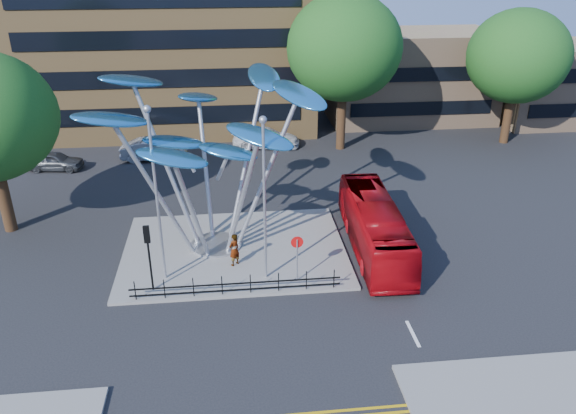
{
  "coord_description": "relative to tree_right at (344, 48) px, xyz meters",
  "views": [
    {
      "loc": [
        -1.01,
        -20.85,
        15.37
      ],
      "look_at": [
        1.72,
        4.0,
        3.49
      ],
      "focal_mm": 35.0,
      "sensor_mm": 36.0,
      "label": 1
    }
  ],
  "objects": [
    {
      "name": "parked_car_left",
      "position": [
        -21.91,
        -2.38,
        -7.34
      ],
      "size": [
        4.27,
        2.17,
        1.39
      ],
      "primitive_type": "imported",
      "rotation": [
        0.0,
        0.0,
        1.44
      ],
      "color": "#3F4247",
      "rests_on": "ground"
    },
    {
      "name": "traffic_light_island",
      "position": [
        -13.0,
        -19.5,
        -5.42
      ],
      "size": [
        0.28,
        0.18,
        3.42
      ],
      "color": "black",
      "rests_on": "traffic_island"
    },
    {
      "name": "ground",
      "position": [
        -8.0,
        -22.0,
        -8.04
      ],
      "size": [
        120.0,
        120.0,
        0.0
      ],
      "primitive_type": "plane",
      "color": "black",
      "rests_on": "ground"
    },
    {
      "name": "no_entry_sign_island",
      "position": [
        -6.0,
        -19.48,
        -6.22
      ],
      "size": [
        0.6,
        0.1,
        2.45
      ],
      "color": "#9EA0A5",
      "rests_on": "traffic_island"
    },
    {
      "name": "traffic_island",
      "position": [
        -9.0,
        -16.0,
        -7.96
      ],
      "size": [
        12.0,
        9.0,
        0.15
      ],
      "primitive_type": "cube",
      "color": "slate",
      "rests_on": "ground"
    },
    {
      "name": "tree_far",
      "position": [
        14.0,
        0.0,
        -0.93
      ],
      "size": [
        8.0,
        8.0,
        10.81
      ],
      "color": "black",
      "rests_on": "ground"
    },
    {
      "name": "low_building_near",
      "position": [
        8.0,
        8.0,
        -4.04
      ],
      "size": [
        15.0,
        8.0,
        8.0
      ],
      "primitive_type": "cube",
      "color": "tan",
      "rests_on": "ground"
    },
    {
      "name": "parked_car_right",
      "position": [
        -6.0,
        1.0,
        -7.24
      ],
      "size": [
        5.65,
        2.75,
        1.59
      ],
      "primitive_type": "imported",
      "rotation": [
        0.0,
        0.0,
        1.47
      ],
      "color": "silver",
      "rests_on": "ground"
    },
    {
      "name": "parked_car_mid",
      "position": [
        -14.82,
        -1.03,
        -7.22
      ],
      "size": [
        5.04,
        1.92,
        1.64
      ],
      "primitive_type": "imported",
      "rotation": [
        0.0,
        0.0,
        1.53
      ],
      "color": "#9DA0A4",
      "rests_on": "ground"
    },
    {
      "name": "street_lamp_left",
      "position": [
        -12.5,
        -18.5,
        -2.68
      ],
      "size": [
        0.36,
        0.36,
        8.8
      ],
      "color": "#9EA0A5",
      "rests_on": "traffic_island"
    },
    {
      "name": "street_lamp_right",
      "position": [
        -7.5,
        -19.0,
        -2.94
      ],
      "size": [
        0.36,
        0.36,
        8.3
      ],
      "color": "#9EA0A5",
      "rests_on": "traffic_island"
    },
    {
      "name": "tree_right",
      "position": [
        0.0,
        0.0,
        0.0
      ],
      "size": [
        8.8,
        8.8,
        12.11
      ],
      "color": "black",
      "rests_on": "ground"
    },
    {
      "name": "low_building_far",
      "position": [
        22.0,
        6.0,
        -4.54
      ],
      "size": [
        12.0,
        8.0,
        7.0
      ],
      "primitive_type": "cube",
      "color": "tan",
      "rests_on": "ground"
    },
    {
      "name": "pedestrian",
      "position": [
        -9.02,
        -17.65,
        -7.0
      ],
      "size": [
        0.77,
        0.75,
        1.78
      ],
      "primitive_type": "imported",
      "rotation": [
        0.0,
        0.0,
        3.87
      ],
      "color": "gray",
      "rests_on": "traffic_island"
    },
    {
      "name": "red_bus",
      "position": [
        -1.4,
        -16.54,
        -6.64
      ],
      "size": [
        2.73,
        10.09,
        2.79
      ],
      "primitive_type": "imported",
      "rotation": [
        0.0,
        0.0,
        -0.04
      ],
      "color": "#9E070E",
      "rests_on": "ground"
    },
    {
      "name": "pedestrian_railing_front",
      "position": [
        -9.0,
        -20.3,
        -7.48
      ],
      "size": [
        10.0,
        0.06,
        1.0
      ],
      "color": "black",
      "rests_on": "traffic_island"
    },
    {
      "name": "leaf_sculpture",
      "position": [
        -10.07,
        -15.32,
        -1.16
      ],
      "size": [
        12.72,
        9.54,
        9.51
      ],
      "color": "#9EA0A5",
      "rests_on": "traffic_island"
    }
  ]
}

